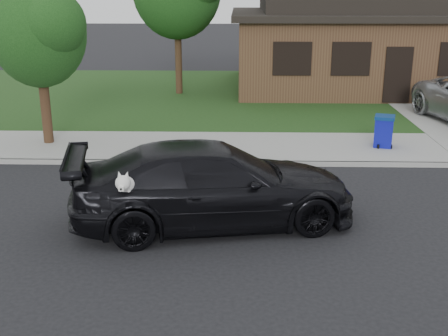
{
  "coord_description": "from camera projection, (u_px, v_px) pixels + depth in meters",
  "views": [
    {
      "loc": [
        -2.01,
        -10.38,
        4.46
      ],
      "look_at": [
        -2.27,
        -0.1,
        1.1
      ],
      "focal_mm": 45.0,
      "sensor_mm": 36.0,
      "label": 1
    }
  ],
  "objects": [
    {
      "name": "ground",
      "position": [
        338.0,
        220.0,
        11.2
      ],
      "size": [
        120.0,
        120.0,
        0.0
      ],
      "primitive_type": "plane",
      "color": "black",
      "rests_on": "ground"
    },
    {
      "name": "sidewalk",
      "position": [
        309.0,
        148.0,
        15.93
      ],
      "size": [
        60.0,
        3.0,
        0.12
      ],
      "primitive_type": "cube",
      "color": "gray",
      "rests_on": "ground"
    },
    {
      "name": "curb",
      "position": [
        315.0,
        164.0,
        14.5
      ],
      "size": [
        60.0,
        0.12,
        0.12
      ],
      "primitive_type": "cube",
      "color": "gray",
      "rests_on": "ground"
    },
    {
      "name": "lawn",
      "position": [
        286.0,
        95.0,
        23.53
      ],
      "size": [
        60.0,
        13.0,
        0.13
      ],
      "primitive_type": "cube",
      "color": "#193814",
      "rests_on": "ground"
    },
    {
      "name": "sedan",
      "position": [
        213.0,
        184.0,
        10.82
      ],
      "size": [
        5.81,
        3.26,
        1.59
      ],
      "rotation": [
        0.0,
        0.0,
        1.77
      ],
      "color": "black",
      "rests_on": "ground"
    },
    {
      "name": "recycling_bin",
      "position": [
        384.0,
        131.0,
        15.72
      ],
      "size": [
        0.66,
        0.66,
        0.88
      ],
      "rotation": [
        0.0,
        0.0,
        -0.29
      ],
      "color": "#0D1191",
      "rests_on": "sidewalk"
    },
    {
      "name": "house",
      "position": [
        375.0,
        41.0,
        24.68
      ],
      "size": [
        12.6,
        8.6,
        4.65
      ],
      "color": "#422B1C",
      "rests_on": "ground"
    },
    {
      "name": "tree_2",
      "position": [
        41.0,
        31.0,
        15.22
      ],
      "size": [
        2.73,
        2.6,
        4.59
      ],
      "color": "#332114",
      "rests_on": "ground"
    }
  ]
}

